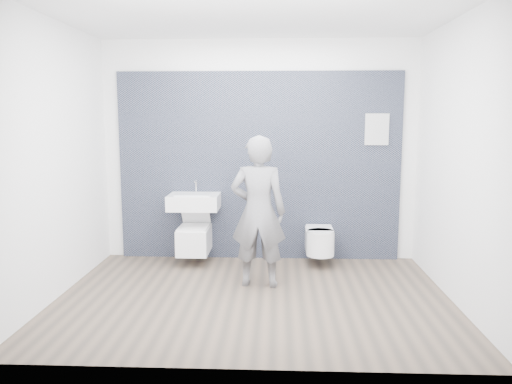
{
  "coord_description": "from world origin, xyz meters",
  "views": [
    {
      "loc": [
        0.24,
        -4.9,
        1.82
      ],
      "look_at": [
        0.0,
        0.6,
        1.0
      ],
      "focal_mm": 35.0,
      "sensor_mm": 36.0,
      "label": 1
    }
  ],
  "objects_px": {
    "washbasin": "(194,201)",
    "toilet_rounded": "(320,241)",
    "toilet_square": "(194,238)",
    "visitor": "(258,212)"
  },
  "relations": [
    {
      "from": "washbasin",
      "to": "visitor",
      "type": "xyz_separation_m",
      "value": [
        0.84,
        -0.84,
        0.03
      ]
    },
    {
      "from": "toilet_rounded",
      "to": "visitor",
      "type": "xyz_separation_m",
      "value": [
        -0.73,
        -0.79,
        0.51
      ]
    },
    {
      "from": "washbasin",
      "to": "toilet_rounded",
      "type": "height_order",
      "value": "washbasin"
    },
    {
      "from": "toilet_rounded",
      "to": "washbasin",
      "type": "bearing_deg",
      "value": 178.02
    },
    {
      "from": "visitor",
      "to": "toilet_square",
      "type": "bearing_deg",
      "value": -40.95
    },
    {
      "from": "toilet_square",
      "to": "toilet_rounded",
      "type": "height_order",
      "value": "toilet_square"
    },
    {
      "from": "washbasin",
      "to": "toilet_square",
      "type": "height_order",
      "value": "washbasin"
    },
    {
      "from": "toilet_rounded",
      "to": "visitor",
      "type": "relative_size",
      "value": 0.35
    },
    {
      "from": "toilet_square",
      "to": "visitor",
      "type": "xyz_separation_m",
      "value": [
        0.84,
        -0.8,
        0.5
      ]
    },
    {
      "from": "visitor",
      "to": "toilet_rounded",
      "type": "bearing_deg",
      "value": -130.08
    }
  ]
}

